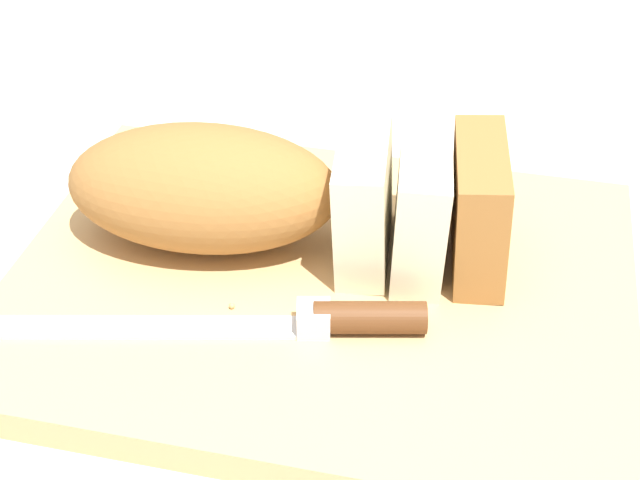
{
  "coord_description": "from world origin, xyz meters",
  "views": [
    {
      "loc": [
        0.09,
        -0.45,
        0.41
      ],
      "look_at": [
        0.0,
        0.0,
        0.05
      ],
      "focal_mm": 51.39,
      "sensor_mm": 36.0,
      "label": 1
    }
  ],
  "objects": [
    {
      "name": "crumb_stray_left",
      "position": [
        0.04,
        -0.03,
        0.02
      ],
      "size": [
        0.01,
        0.01,
        0.01
      ],
      "primitive_type": "sphere",
      "color": "tan",
      "rests_on": "cutting_board"
    },
    {
      "name": "crumb_near_loaf",
      "position": [
        0.06,
        0.05,
        0.03
      ],
      "size": [
        0.01,
        0.01,
        0.01
      ],
      "primitive_type": "sphere",
      "color": "tan",
      "rests_on": "cutting_board"
    },
    {
      "name": "ground_plane",
      "position": [
        0.0,
        0.0,
        0.0
      ],
      "size": [
        3.0,
        3.0,
        0.0
      ],
      "primitive_type": "plane",
      "color": "beige"
    },
    {
      "name": "cutting_board",
      "position": [
        0.0,
        0.0,
        0.01
      ],
      "size": [
        0.41,
        0.32,
        0.02
      ],
      "primitive_type": "cube",
      "rotation": [
        0.0,
        0.0,
        -0.02
      ],
      "color": "tan",
      "rests_on": "ground_plane"
    },
    {
      "name": "bread_knife",
      "position": [
        0.0,
        -0.05,
        0.03
      ],
      "size": [
        0.27,
        0.07,
        0.02
      ],
      "rotation": [
        0.0,
        0.0,
        3.34
      ],
      "color": "silver",
      "rests_on": "cutting_board"
    },
    {
      "name": "crumb_near_knife",
      "position": [
        -0.05,
        -0.04,
        0.02
      ],
      "size": [
        0.0,
        0.0,
        0.0
      ],
      "primitive_type": "sphere",
      "color": "tan",
      "rests_on": "cutting_board"
    },
    {
      "name": "bread_loaf",
      "position": [
        -0.03,
        0.03,
        0.06
      ],
      "size": [
        0.3,
        0.12,
        0.09
      ],
      "rotation": [
        0.0,
        0.0,
        0.09
      ],
      "color": "#996633",
      "rests_on": "cutting_board"
    }
  ]
}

